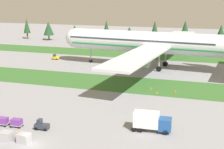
% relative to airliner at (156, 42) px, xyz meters
% --- Properties ---
extents(ground_plane, '(400.00, 400.00, 0.00)m').
position_rel_airliner_xyz_m(ground_plane, '(-8.60, -63.11, -8.62)').
color(ground_plane, gray).
extents(grass_strip_near, '(320.00, 16.32, 0.01)m').
position_rel_airliner_xyz_m(grass_strip_near, '(-8.60, -22.13, -8.62)').
color(grass_strip_near, '#336028').
rests_on(grass_strip_near, ground).
extents(grass_strip_far, '(320.00, 16.32, 0.01)m').
position_rel_airliner_xyz_m(grass_strip_far, '(-8.60, 22.51, -8.62)').
color(grass_strip_far, '#336028').
rests_on(grass_strip_far, ground).
extents(airliner, '(66.88, 82.48, 24.05)m').
position_rel_airliner_xyz_m(airliner, '(0.00, 0.00, 0.00)').
color(airliner, silver).
rests_on(airliner, ground).
extents(baggage_tug, '(2.68, 1.46, 1.97)m').
position_rel_airliner_xyz_m(baggage_tug, '(-10.30, -56.86, -7.81)').
color(baggage_tug, '#2D333D').
rests_on(baggage_tug, ground).
extents(cargo_dolly_lead, '(2.29, 1.64, 1.55)m').
position_rel_airliner_xyz_m(cargo_dolly_lead, '(-15.32, -57.18, -7.70)').
color(cargo_dolly_lead, '#A3A3A8').
rests_on(cargo_dolly_lead, ground).
extents(cargo_dolly_second, '(2.29, 1.64, 1.55)m').
position_rel_airliner_xyz_m(cargo_dolly_second, '(-18.21, -57.37, -7.70)').
color(cargo_dolly_second, '#A3A3A8').
rests_on(cargo_dolly_second, ground).
extents(catering_truck, '(7.07, 2.69, 3.58)m').
position_rel_airliner_xyz_m(catering_truck, '(8.86, -51.53, -6.67)').
color(catering_truck, '#1E4C8E').
rests_on(catering_truck, ground).
extents(pushback_tractor, '(2.71, 1.53, 1.97)m').
position_rel_airliner_xyz_m(pushback_tractor, '(-38.65, 3.58, -7.81)').
color(pushback_tractor, yellow).
rests_on(pushback_tractor, ground).
extents(ground_crew_marshaller, '(0.52, 0.36, 1.74)m').
position_rel_airliner_xyz_m(ground_crew_marshaller, '(6.98, -50.47, -7.68)').
color(ground_crew_marshaller, black).
rests_on(ground_crew_marshaller, ground).
extents(ground_crew_loader, '(0.36, 0.55, 1.74)m').
position_rel_airliner_xyz_m(ground_crew_loader, '(-11.67, -62.38, -7.68)').
color(ground_crew_loader, black).
rests_on(ground_crew_loader, ground).
extents(uld_container_1, '(2.08, 1.70, 1.57)m').
position_rel_airliner_xyz_m(uld_container_1, '(-10.34, -62.56, -7.84)').
color(uld_container_1, '#A3A3A8').
rests_on(uld_container_1, ground).
extents(uld_container_2, '(2.02, 1.62, 1.68)m').
position_rel_airliner_xyz_m(uld_container_2, '(-13.40, -63.00, -7.78)').
color(uld_container_2, '#A3A3A8').
rests_on(uld_container_2, ground).
extents(uld_container_3, '(2.08, 1.70, 1.71)m').
position_rel_airliner_xyz_m(uld_container_3, '(-13.41, -63.10, -7.77)').
color(uld_container_3, '#A3A3A8').
rests_on(uld_container_3, ground).
extents(taxiway_marker_0, '(0.44, 0.44, 0.70)m').
position_rel_airliner_xyz_m(taxiway_marker_0, '(9.91, -25.81, -8.27)').
color(taxiway_marker_0, orange).
rests_on(taxiway_marker_0, ground).
extents(taxiway_marker_1, '(0.44, 0.44, 0.69)m').
position_rel_airliner_xyz_m(taxiway_marker_1, '(3.59, -25.51, -8.28)').
color(taxiway_marker_1, orange).
rests_on(taxiway_marker_1, ground).
extents(taxiway_marker_2, '(0.44, 0.44, 0.62)m').
position_rel_airliner_xyz_m(taxiway_marker_2, '(5.71, -28.17, -8.31)').
color(taxiway_marker_2, orange).
rests_on(taxiway_marker_2, ground).
extents(taxiway_marker_3, '(0.44, 0.44, 0.59)m').
position_rel_airliner_xyz_m(taxiway_marker_3, '(-11.20, -28.33, -8.33)').
color(taxiway_marker_3, orange).
rests_on(taxiway_marker_3, ground).
extents(distant_tree_line, '(149.29, 10.18, 11.85)m').
position_rel_airliner_xyz_m(distant_tree_line, '(-7.22, 52.15, -1.91)').
color(distant_tree_line, '#4C3823').
rests_on(distant_tree_line, ground).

